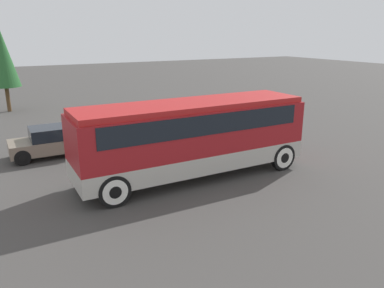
# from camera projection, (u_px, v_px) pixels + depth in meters

# --- Properties ---
(ground_plane) EXTENTS (120.00, 120.00, 0.00)m
(ground_plane) POSITION_uv_depth(u_px,v_px,m) (192.00, 176.00, 15.32)
(ground_plane) COLOR #423F3D
(tour_bus) EXTENTS (9.40, 2.62, 3.09)m
(tour_bus) POSITION_uv_depth(u_px,v_px,m) (194.00, 132.00, 14.84)
(tour_bus) COLOR #B7B2A8
(tour_bus) RESTS_ON ground_plane
(parked_car_near) EXTENTS (4.06, 1.90, 1.43)m
(parked_car_near) POSITION_uv_depth(u_px,v_px,m) (203.00, 122.00, 21.43)
(parked_car_near) COLOR maroon
(parked_car_near) RESTS_ON ground_plane
(parked_car_mid) EXTENTS (4.78, 1.81, 1.42)m
(parked_car_mid) POSITION_uv_depth(u_px,v_px,m) (62.00, 140.00, 17.92)
(parked_car_mid) COLOR #7A6B5B
(parked_car_mid) RESTS_ON ground_plane
(parked_car_far) EXTENTS (4.26, 1.89, 1.36)m
(parked_car_far) POSITION_uv_depth(u_px,v_px,m) (160.00, 113.00, 23.94)
(parked_car_far) COLOR navy
(parked_car_far) RESTS_ON ground_plane
(tree_left) EXTENTS (2.13, 2.13, 6.22)m
(tree_left) POSITION_uv_depth(u_px,v_px,m) (2.00, 57.00, 26.85)
(tree_left) COLOR brown
(tree_left) RESTS_ON ground_plane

